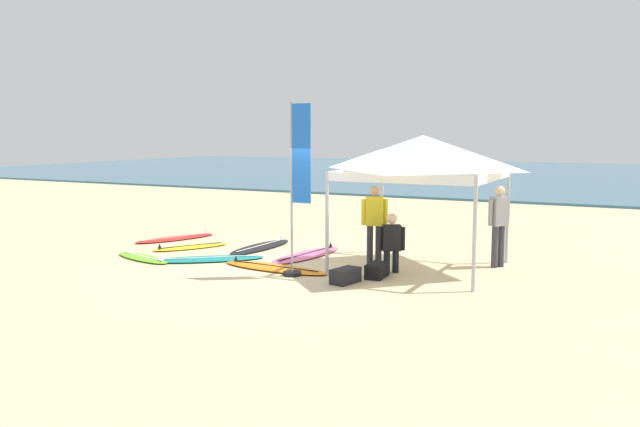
{
  "coord_description": "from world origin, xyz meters",
  "views": [
    {
      "loc": [
        6.37,
        -11.67,
        2.8
      ],
      "look_at": [
        -0.21,
        1.22,
        1.0
      ],
      "focal_mm": 36.61,
      "sensor_mm": 36.0,
      "label": 1
    }
  ],
  "objects_px": {
    "canopy_tent": "(423,153)",
    "person_black": "(391,240)",
    "surfboard_black": "(261,247)",
    "gear_bag_near_tent": "(345,276)",
    "surfboard_teal": "(207,259)",
    "banner_flag": "(297,196)",
    "surfboard_red": "(176,238)",
    "person_yellow": "(374,220)",
    "surfboard_lime": "(143,258)",
    "surfboard_orange": "(274,268)",
    "surfboard_yellow": "(190,247)",
    "person_grey": "(499,220)",
    "surfboard_pink": "(307,255)",
    "gear_bag_by_pole": "(377,270)"
  },
  "relations": [
    {
      "from": "surfboard_teal",
      "to": "person_yellow",
      "type": "bearing_deg",
      "value": 16.09
    },
    {
      "from": "surfboard_black",
      "to": "gear_bag_near_tent",
      "type": "distance_m",
      "value": 4.19
    },
    {
      "from": "surfboard_teal",
      "to": "banner_flag",
      "type": "bearing_deg",
      "value": -10.48
    },
    {
      "from": "person_yellow",
      "to": "canopy_tent",
      "type": "bearing_deg",
      "value": 15.79
    },
    {
      "from": "person_grey",
      "to": "gear_bag_near_tent",
      "type": "height_order",
      "value": "person_grey"
    },
    {
      "from": "person_grey",
      "to": "surfboard_red",
      "type": "bearing_deg",
      "value": -178.3
    },
    {
      "from": "gear_bag_near_tent",
      "to": "surfboard_red",
      "type": "bearing_deg",
      "value": 157.51
    },
    {
      "from": "surfboard_teal",
      "to": "person_yellow",
      "type": "height_order",
      "value": "person_yellow"
    },
    {
      "from": "surfboard_pink",
      "to": "surfboard_orange",
      "type": "distance_m",
      "value": 1.55
    },
    {
      "from": "surfboard_pink",
      "to": "surfboard_lime",
      "type": "xyz_separation_m",
      "value": [
        -3.09,
        -1.97,
        0.0
      ]
    },
    {
      "from": "surfboard_black",
      "to": "gear_bag_near_tent",
      "type": "relative_size",
      "value": 3.99
    },
    {
      "from": "surfboard_yellow",
      "to": "surfboard_orange",
      "type": "bearing_deg",
      "value": -20.87
    },
    {
      "from": "banner_flag",
      "to": "gear_bag_near_tent",
      "type": "xyz_separation_m",
      "value": [
        1.09,
        -0.11,
        -1.43
      ]
    },
    {
      "from": "surfboard_pink",
      "to": "surfboard_black",
      "type": "relative_size",
      "value": 1.05
    },
    {
      "from": "surfboard_teal",
      "to": "surfboard_black",
      "type": "bearing_deg",
      "value": 82.88
    },
    {
      "from": "person_yellow",
      "to": "surfboard_pink",
      "type": "bearing_deg",
      "value": 167.42
    },
    {
      "from": "surfboard_teal",
      "to": "banner_flag",
      "type": "height_order",
      "value": "banner_flag"
    },
    {
      "from": "surfboard_black",
      "to": "gear_bag_by_pole",
      "type": "height_order",
      "value": "gear_bag_by_pole"
    },
    {
      "from": "surfboard_red",
      "to": "person_yellow",
      "type": "distance_m",
      "value": 6.17
    },
    {
      "from": "surfboard_teal",
      "to": "surfboard_pink",
      "type": "bearing_deg",
      "value": 39.32
    },
    {
      "from": "surfboard_yellow",
      "to": "surfboard_red",
      "type": "distance_m",
      "value": 1.48
    },
    {
      "from": "canopy_tent",
      "to": "banner_flag",
      "type": "distance_m",
      "value": 2.75
    },
    {
      "from": "banner_flag",
      "to": "gear_bag_by_pole",
      "type": "xyz_separation_m",
      "value": [
        1.44,
        0.59,
        -1.43
      ]
    },
    {
      "from": "surfboard_lime",
      "to": "banner_flag",
      "type": "relative_size",
      "value": 0.56
    },
    {
      "from": "surfboard_teal",
      "to": "person_grey",
      "type": "relative_size",
      "value": 1.4
    },
    {
      "from": "person_yellow",
      "to": "gear_bag_near_tent",
      "type": "distance_m",
      "value": 1.81
    },
    {
      "from": "surfboard_black",
      "to": "person_grey",
      "type": "height_order",
      "value": "person_grey"
    },
    {
      "from": "surfboard_red",
      "to": "gear_bag_near_tent",
      "type": "bearing_deg",
      "value": -22.49
    },
    {
      "from": "surfboard_yellow",
      "to": "canopy_tent",
      "type": "bearing_deg",
      "value": 2.26
    },
    {
      "from": "person_yellow",
      "to": "person_black",
      "type": "relative_size",
      "value": 1.43
    },
    {
      "from": "banner_flag",
      "to": "person_yellow",
      "type": "bearing_deg",
      "value": 55.84
    },
    {
      "from": "person_yellow",
      "to": "surfboard_orange",
      "type": "bearing_deg",
      "value": -146.72
    },
    {
      "from": "canopy_tent",
      "to": "surfboard_yellow",
      "type": "relative_size",
      "value": 1.58
    },
    {
      "from": "canopy_tent",
      "to": "gear_bag_near_tent",
      "type": "bearing_deg",
      "value": -114.53
    },
    {
      "from": "surfboard_pink",
      "to": "surfboard_orange",
      "type": "bearing_deg",
      "value": -87.55
    },
    {
      "from": "surfboard_pink",
      "to": "surfboard_orange",
      "type": "height_order",
      "value": "same"
    },
    {
      "from": "person_grey",
      "to": "gear_bag_by_pole",
      "type": "xyz_separation_m",
      "value": [
        -1.88,
        -2.07,
        -0.85
      ]
    },
    {
      "from": "surfboard_teal",
      "to": "person_grey",
      "type": "xyz_separation_m",
      "value": [
        5.86,
        2.2,
        0.95
      ]
    },
    {
      "from": "person_black",
      "to": "gear_bag_near_tent",
      "type": "distance_m",
      "value": 1.42
    },
    {
      "from": "surfboard_red",
      "to": "banner_flag",
      "type": "xyz_separation_m",
      "value": [
        5.01,
        -2.42,
        1.54
      ]
    },
    {
      "from": "person_black",
      "to": "surfboard_black",
      "type": "bearing_deg",
      "value": 162.79
    },
    {
      "from": "person_yellow",
      "to": "gear_bag_by_pole",
      "type": "height_order",
      "value": "person_yellow"
    },
    {
      "from": "surfboard_teal",
      "to": "gear_bag_by_pole",
      "type": "distance_m",
      "value": 3.99
    },
    {
      "from": "surfboard_teal",
      "to": "person_black",
      "type": "height_order",
      "value": "person_black"
    },
    {
      "from": "surfboard_orange",
      "to": "surfboard_lime",
      "type": "relative_size",
      "value": 1.32
    },
    {
      "from": "canopy_tent",
      "to": "person_grey",
      "type": "xyz_separation_m",
      "value": [
        1.37,
        0.91,
        -1.4
      ]
    },
    {
      "from": "canopy_tent",
      "to": "person_black",
      "type": "distance_m",
      "value": 1.88
    },
    {
      "from": "person_grey",
      "to": "banner_flag",
      "type": "xyz_separation_m",
      "value": [
        -3.32,
        -2.67,
        0.59
      ]
    },
    {
      "from": "surfboard_black",
      "to": "person_yellow",
      "type": "distance_m",
      "value": 3.55
    },
    {
      "from": "surfboard_lime",
      "to": "surfboard_black",
      "type": "relative_size",
      "value": 0.8
    }
  ]
}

